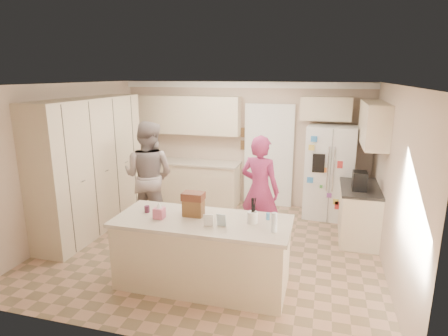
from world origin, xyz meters
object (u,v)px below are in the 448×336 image
(refrigerator, at_px, (330,172))
(island_base, at_px, (203,254))
(teen_girl, at_px, (260,190))
(utensil_crock, at_px, (252,217))
(teen_boy, at_px, (149,176))
(coffee_maker, at_px, (360,181))
(tissue_box, at_px, (159,213))
(dollhouse_body, at_px, (193,208))

(refrigerator, height_order, island_base, refrigerator)
(refrigerator, distance_m, teen_girl, 1.88)
(utensil_crock, xyz_separation_m, teen_boy, (-2.18, 1.52, -0.02))
(coffee_maker, bearing_deg, tissue_box, -142.43)
(utensil_crock, height_order, dollhouse_body, dollhouse_body)
(island_base, bearing_deg, coffee_maker, 42.83)
(refrigerator, bearing_deg, teen_boy, -150.77)
(refrigerator, relative_size, utensil_crock, 12.00)
(utensil_crock, height_order, teen_boy, teen_boy)
(coffee_maker, bearing_deg, utensil_crock, -127.12)
(island_base, bearing_deg, utensil_crock, 4.40)
(utensil_crock, bearing_deg, teen_girl, 96.19)
(refrigerator, relative_size, teen_boy, 0.92)
(coffee_maker, bearing_deg, dollhouse_body, -140.71)
(coffee_maker, distance_m, teen_boy, 3.59)
(dollhouse_body, bearing_deg, tissue_box, -153.43)
(tissue_box, height_order, dollhouse_body, dollhouse_body)
(island_base, bearing_deg, teen_girl, 71.52)
(teen_girl, bearing_deg, utensil_crock, 111.21)
(coffee_maker, distance_m, island_base, 2.87)
(coffee_maker, relative_size, utensil_crock, 2.00)
(refrigerator, xyz_separation_m, tissue_box, (-2.15, -3.10, 0.10))
(coffee_maker, distance_m, teen_girl, 1.62)
(dollhouse_body, height_order, teen_boy, teen_boy)
(tissue_box, height_order, teen_girl, teen_girl)
(coffee_maker, bearing_deg, teen_girl, -164.90)
(dollhouse_body, height_order, teen_girl, teen_girl)
(island_base, relative_size, utensil_crock, 14.67)
(tissue_box, bearing_deg, refrigerator, 55.24)
(refrigerator, distance_m, tissue_box, 3.78)
(teen_girl, bearing_deg, island_base, 86.53)
(coffee_maker, bearing_deg, refrigerator, 112.14)
(tissue_box, bearing_deg, teen_girl, 56.53)
(refrigerator, xyz_separation_m, teen_boy, (-3.13, -1.43, 0.08))
(utensil_crock, relative_size, dollhouse_body, 0.58)
(island_base, relative_size, dollhouse_body, 8.46)
(coffee_maker, relative_size, teen_boy, 0.15)
(teen_boy, height_order, teen_girl, teen_boy)
(utensil_crock, bearing_deg, tissue_box, -172.87)
(refrigerator, bearing_deg, teen_girl, -121.35)
(teen_boy, distance_m, teen_girl, 2.03)
(island_base, xyz_separation_m, teen_boy, (-1.53, 1.57, 0.54))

